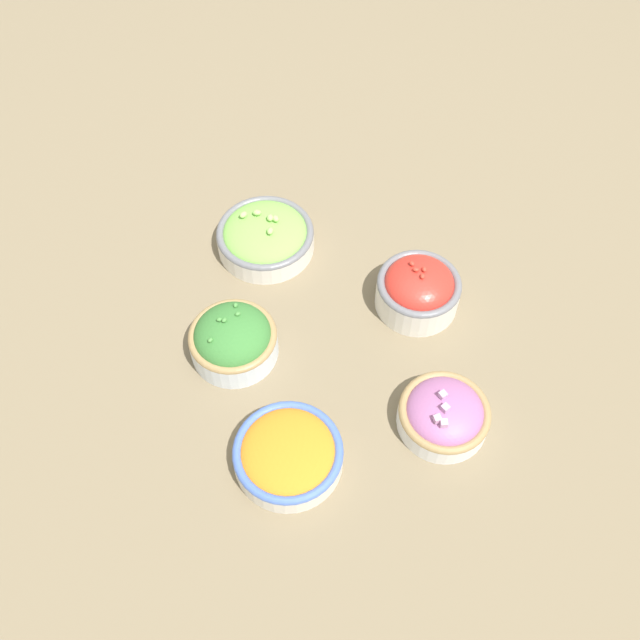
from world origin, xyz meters
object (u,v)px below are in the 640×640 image
Objects in this scene: bowl_lettuce at (265,236)px; bowl_broccoli at (233,339)px; bowl_carrots at (288,454)px; bowl_red_onion at (444,414)px; bowl_cherry_tomatoes at (418,289)px.

bowl_lettuce is 1.22× the size of bowl_broccoli.
bowl_lettuce reaches higher than bowl_carrots.
bowl_red_onion is at bearing -120.98° from bowl_broccoli.
bowl_red_onion is 0.31m from bowl_broccoli.
bowl_cherry_tomatoes is (-0.15, -0.21, 0.01)m from bowl_lettuce.
bowl_broccoli is (0.18, 0.05, 0.01)m from bowl_carrots.
bowl_red_onion reaches higher than bowl_carrots.
bowl_carrots is 0.21m from bowl_red_onion.
bowl_broccoli is (0.16, 0.27, 0.01)m from bowl_red_onion.
bowl_cherry_tomatoes is 0.87× the size of bowl_carrots.
bowl_broccoli is at bearing 159.94° from bowl_lettuce.
bowl_cherry_tomatoes is at bearing -125.05° from bowl_lettuce.
bowl_cherry_tomatoes is at bearing -45.67° from bowl_carrots.
bowl_carrots is (-0.37, 0.02, -0.00)m from bowl_lettuce.
bowl_cherry_tomatoes is 1.01× the size of bowl_red_onion.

